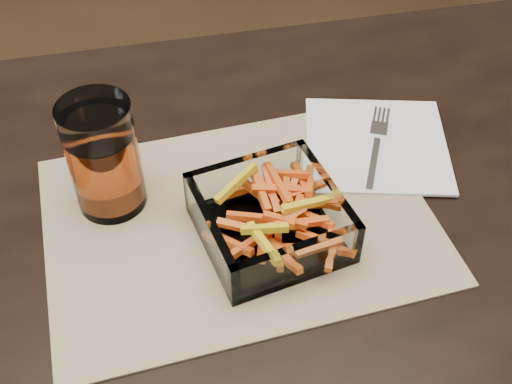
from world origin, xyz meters
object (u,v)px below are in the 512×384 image
(glass_bowl, at_px, (270,220))
(tumbler, at_px, (104,160))
(dining_table, at_px, (286,288))
(fork, at_px, (377,143))

(glass_bowl, xyz_separation_m, tumbler, (-0.17, 0.09, 0.04))
(dining_table, bearing_deg, glass_bowl, 140.74)
(dining_table, relative_size, fork, 10.36)
(dining_table, height_order, glass_bowl, glass_bowl)
(glass_bowl, height_order, fork, glass_bowl)
(dining_table, height_order, tumbler, tumbler)
(dining_table, xyz_separation_m, tumbler, (-0.19, 0.11, 0.16))
(glass_bowl, bearing_deg, fork, 34.49)
(tumbler, bearing_deg, dining_table, -29.68)
(dining_table, xyz_separation_m, glass_bowl, (-0.02, 0.02, 0.12))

